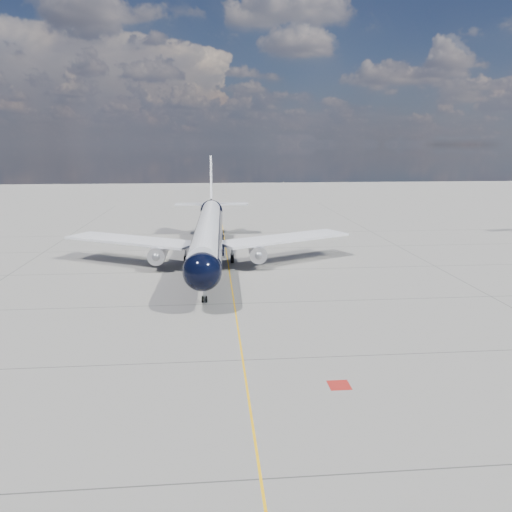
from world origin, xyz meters
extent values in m
plane|color=gray|center=(0.00, 30.00, 0.00)|extent=(320.00, 320.00, 0.00)
cube|color=#FFB50D|center=(0.00, 25.00, 0.00)|extent=(0.16, 160.00, 0.01)
cube|color=maroon|center=(6.80, -10.00, 0.00)|extent=(1.60, 1.60, 0.01)
cylinder|color=black|center=(-2.86, 28.58, 4.54)|extent=(5.13, 41.19, 4.11)
sphere|color=black|center=(-3.39, 6.95, 4.54)|extent=(4.21, 4.21, 4.11)
cone|color=black|center=(-2.23, 53.98, 5.19)|extent=(4.30, 7.67, 4.11)
cylinder|color=white|center=(-2.86, 28.58, 5.57)|extent=(4.28, 43.33, 3.21)
cube|color=black|center=(-3.40, 6.74, 5.14)|extent=(2.63, 1.36, 0.59)
cube|color=white|center=(-14.17, 30.48, 3.57)|extent=(20.74, 14.91, 0.35)
cube|color=white|center=(8.54, 29.92, 3.57)|extent=(20.99, 14.13, 0.35)
cube|color=black|center=(-2.86, 28.58, 3.03)|extent=(4.81, 10.92, 1.08)
cylinder|color=#B7B7BF|center=(-9.94, 26.59, 2.33)|extent=(2.55, 5.03, 2.42)
cylinder|color=#B7B7BF|center=(4.12, 26.24, 2.33)|extent=(2.55, 5.03, 2.42)
sphere|color=gray|center=(-9.99, 24.32, 2.33)|extent=(1.22, 1.22, 1.19)
sphere|color=gray|center=(4.06, 23.97, 2.33)|extent=(1.22, 1.22, 1.19)
cube|color=white|center=(-9.93, 26.80, 3.14)|extent=(0.32, 3.47, 1.19)
cube|color=white|center=(4.12, 26.45, 3.14)|extent=(0.32, 3.47, 1.19)
cube|color=white|center=(-2.24, 53.44, 10.71)|extent=(0.52, 6.87, 9.22)
cube|color=white|center=(-2.23, 53.98, 6.06)|extent=(14.14, 3.81, 0.24)
cylinder|color=gray|center=(-3.30, 10.74, 1.35)|extent=(0.20, 0.20, 2.27)
cylinder|color=black|center=(-3.52, 10.74, 0.38)|extent=(0.21, 0.76, 0.76)
cylinder|color=black|center=(-3.08, 10.73, 0.38)|extent=(0.21, 0.76, 0.76)
cylinder|color=gray|center=(-6.28, 30.28, 1.46)|extent=(0.29, 0.29, 2.05)
cylinder|color=gray|center=(0.64, 30.11, 1.46)|extent=(0.29, 0.29, 2.05)
cylinder|color=black|center=(-6.29, 29.69, 0.59)|extent=(0.52, 1.20, 1.19)
cylinder|color=black|center=(-6.26, 30.88, 0.59)|extent=(0.52, 1.20, 1.19)
cylinder|color=black|center=(0.63, 29.52, 0.59)|extent=(0.52, 1.20, 1.19)
cylinder|color=black|center=(0.66, 30.71, 0.59)|extent=(0.52, 1.20, 1.19)
camera|label=1|loc=(-2.33, -43.04, 17.30)|focal=35.00mm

